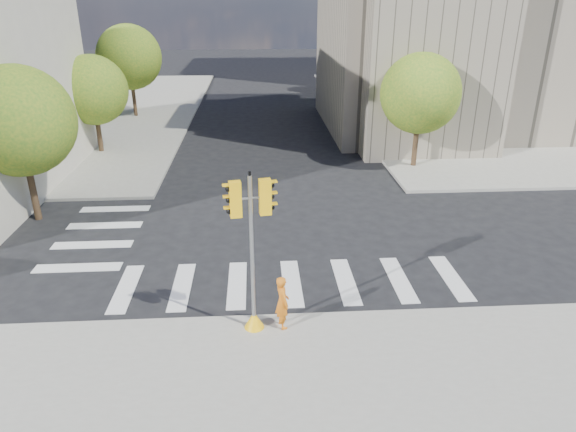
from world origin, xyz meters
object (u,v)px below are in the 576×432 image
object	(u,v)px
traffic_signal	(252,266)
lamp_far	(363,50)
photographer	(282,302)
lamp_near	(409,73)

from	to	relation	value
traffic_signal	lamp_far	bearing A→B (deg)	64.53
photographer	lamp_near	bearing A→B (deg)	-42.44
lamp_near	lamp_far	xyz separation A→B (m)	(0.00, 14.00, 0.00)
lamp_near	traffic_signal	distance (m)	20.96
lamp_far	traffic_signal	world-z (taller)	lamp_far
lamp_far	photographer	world-z (taller)	lamp_far
lamp_far	lamp_near	bearing A→B (deg)	-90.00
lamp_near	photographer	size ratio (longest dim) A/B	5.11
lamp_far	traffic_signal	size ratio (longest dim) A/B	1.76
lamp_near	photographer	xyz separation A→B (m)	(-8.55, -18.60, -3.64)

